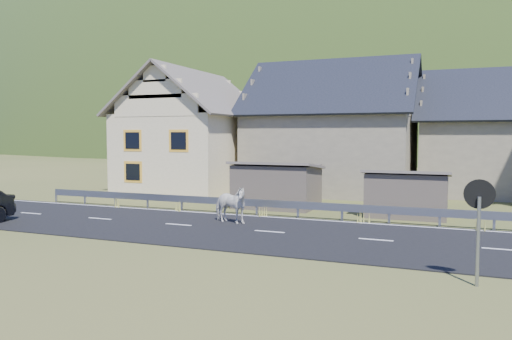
% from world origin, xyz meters
% --- Properties ---
extents(ground, '(160.00, 160.00, 0.00)m').
position_xyz_m(ground, '(0.00, 0.00, 0.00)').
color(ground, '#38441D').
rests_on(ground, ground).
extents(road, '(60.00, 7.00, 0.04)m').
position_xyz_m(road, '(0.00, 0.00, 0.02)').
color(road, black).
rests_on(road, ground).
extents(lane_markings, '(60.00, 6.60, 0.01)m').
position_xyz_m(lane_markings, '(0.00, 0.00, 0.04)').
color(lane_markings, silver).
rests_on(lane_markings, road).
extents(guardrail, '(28.10, 0.09, 0.75)m').
position_xyz_m(guardrail, '(-0.00, 3.68, 0.56)').
color(guardrail, '#93969B').
rests_on(guardrail, ground).
extents(shed_left, '(4.30, 3.30, 2.40)m').
position_xyz_m(shed_left, '(-2.00, 6.50, 1.10)').
color(shed_left, '#63574B').
rests_on(shed_left, ground).
extents(shed_right, '(3.80, 2.90, 2.20)m').
position_xyz_m(shed_right, '(4.50, 6.00, 1.00)').
color(shed_right, '#63574B').
rests_on(shed_right, ground).
extents(house_cream, '(7.80, 9.80, 8.30)m').
position_xyz_m(house_cream, '(-10.00, 12.00, 4.36)').
color(house_cream, beige).
rests_on(house_cream, ground).
extents(house_stone_a, '(10.80, 9.80, 8.90)m').
position_xyz_m(house_stone_a, '(-1.00, 15.00, 4.63)').
color(house_stone_a, gray).
rests_on(house_stone_a, ground).
extents(house_stone_b, '(9.80, 8.80, 8.10)m').
position_xyz_m(house_stone_b, '(9.00, 17.00, 4.24)').
color(house_stone_b, gray).
rests_on(house_stone_b, ground).
extents(mountain, '(440.00, 280.00, 260.00)m').
position_xyz_m(mountain, '(5.00, 180.00, -20.00)').
color(mountain, '#1F3C13').
rests_on(mountain, ground).
extents(conifer_patch, '(76.00, 50.00, 28.00)m').
position_xyz_m(conifer_patch, '(-55.00, 110.00, 6.00)').
color(conifer_patch, black).
rests_on(conifer_patch, ground).
extents(horse, '(1.32, 2.02, 1.57)m').
position_xyz_m(horse, '(-2.21, 1.15, 0.83)').
color(horse, silver).
rests_on(horse, road).
extents(traffic_mirror, '(0.73, 0.20, 2.65)m').
position_xyz_m(traffic_mirror, '(7.10, -4.38, 1.94)').
color(traffic_mirror, '#93969B').
rests_on(traffic_mirror, ground).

